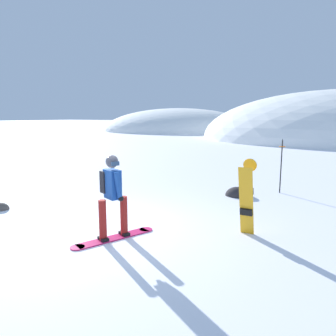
% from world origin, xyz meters
% --- Properties ---
extents(ground_plane, '(300.00, 300.00, 0.00)m').
position_xyz_m(ground_plane, '(0.00, 0.00, 0.00)').
color(ground_plane, white).
extents(ridge_peak_far, '(25.40, 22.86, 7.44)m').
position_xyz_m(ridge_peak_far, '(-19.26, 43.03, 0.00)').
color(ridge_peak_far, white).
rests_on(ridge_peak_far, ground).
extents(snowboarder_main, '(0.92, 1.70, 1.71)m').
position_xyz_m(snowboarder_main, '(0.55, -0.30, 0.92)').
color(snowboarder_main, '#D11E5B').
rests_on(snowboarder_main, ground).
extents(spare_snowboard, '(0.28, 0.44, 1.61)m').
position_xyz_m(spare_snowboard, '(2.91, 1.09, 0.82)').
color(spare_snowboard, orange).
rests_on(spare_snowboard, ground).
extents(piste_marker_near, '(0.20, 0.20, 1.77)m').
position_xyz_m(piste_marker_near, '(2.91, 5.38, 1.01)').
color(piste_marker_near, black).
rests_on(piste_marker_near, ground).
extents(rock_dark, '(0.80, 0.68, 0.56)m').
position_xyz_m(rock_dark, '(1.83, 4.35, 0.00)').
color(rock_dark, '#282628').
rests_on(rock_dark, ground).
extents(rock_mid, '(0.49, 0.42, 0.35)m').
position_xyz_m(rock_mid, '(-3.39, -0.08, 0.00)').
color(rock_mid, '#4C4742').
rests_on(rock_mid, ground).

